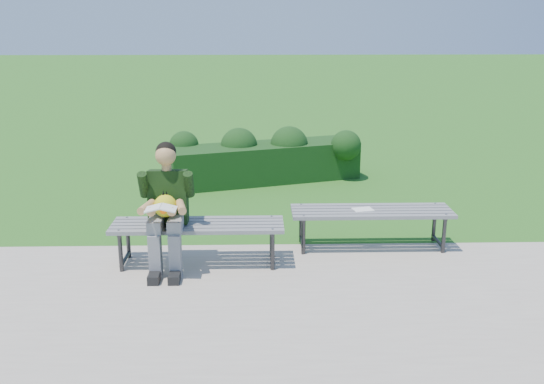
# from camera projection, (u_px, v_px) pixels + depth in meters

# --- Properties ---
(ground) EXTENTS (80.00, 80.00, 0.00)m
(ground) POSITION_uv_depth(u_px,v_px,m) (273.00, 246.00, 7.01)
(ground) COLOR #2D651C
(ground) RESTS_ON ground
(walkway) EXTENTS (30.00, 3.50, 0.02)m
(walkway) POSITION_uv_depth(u_px,v_px,m) (278.00, 317.00, 5.32)
(walkway) COLOR #BFB89E
(walkway) RESTS_ON ground
(hedge) EXTENTS (3.22, 1.65, 0.88)m
(hedge) POSITION_uv_depth(u_px,v_px,m) (265.00, 157.00, 9.77)
(hedge) COLOR #123A0E
(hedge) RESTS_ON ground
(bench_left) EXTENTS (1.80, 0.50, 0.46)m
(bench_left) POSITION_uv_depth(u_px,v_px,m) (198.00, 228.00, 6.35)
(bench_left) COLOR gray
(bench_left) RESTS_ON walkway
(bench_right) EXTENTS (1.80, 0.50, 0.46)m
(bench_right) POSITION_uv_depth(u_px,v_px,m) (371.00, 214.00, 6.81)
(bench_right) COLOR gray
(bench_right) RESTS_ON walkway
(seated_boy) EXTENTS (0.56, 0.76, 1.31)m
(seated_boy) POSITION_uv_depth(u_px,v_px,m) (167.00, 204.00, 6.17)
(seated_boy) COLOR slate
(seated_boy) RESTS_ON walkway
(paper_sheet) EXTENTS (0.25, 0.20, 0.01)m
(paper_sheet) POSITION_uv_depth(u_px,v_px,m) (363.00, 209.00, 6.80)
(paper_sheet) COLOR white
(paper_sheet) RESTS_ON bench_right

